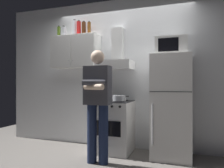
{
  "coord_description": "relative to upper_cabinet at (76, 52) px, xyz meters",
  "views": [
    {
      "loc": [
        1.15,
        -3.31,
        1.15
      ],
      "look_at": [
        0.0,
        0.0,
        1.15
      ],
      "focal_mm": 35.49,
      "sensor_mm": 36.0,
      "label": 1
    }
  ],
  "objects": [
    {
      "name": "upper_cabinet",
      "position": [
        0.0,
        0.0,
        0.0
      ],
      "size": [
        0.9,
        0.37,
        0.6
      ],
      "color": "white"
    },
    {
      "name": "range_hood",
      "position": [
        0.8,
        0.0,
        -0.15
      ],
      "size": [
        0.6,
        0.44,
        0.75
      ],
      "color": "white"
    },
    {
      "name": "bottle_vodka_clear",
      "position": [
        -0.04,
        0.03,
        0.45
      ],
      "size": [
        0.07,
        0.07,
        0.32
      ],
      "color": "silver",
      "rests_on": "upper_cabinet"
    },
    {
      "name": "cooking_pot",
      "position": [
        0.93,
        -0.24,
        -0.83
      ],
      "size": [
        0.32,
        0.22,
        0.09
      ],
      "color": "#B7BABF",
      "rests_on": "stove_oven"
    },
    {
      "name": "bottle_canister_steel",
      "position": [
        -0.25,
        -0.01,
        0.4
      ],
      "size": [
        0.1,
        0.1,
        0.21
      ],
      "color": "#B2B5BA",
      "rests_on": "upper_cabinet"
    },
    {
      "name": "ground_plane",
      "position": [
        0.85,
        -0.37,
        -1.75
      ],
      "size": [
        7.0,
        7.0,
        0.0
      ],
      "primitive_type": "plane",
      "color": "slate"
    },
    {
      "name": "refrigerator",
      "position": [
        1.75,
        -0.12,
        -0.95
      ],
      "size": [
        0.6,
        0.62,
        1.6
      ],
      "color": "white",
      "rests_on": "ground_plane"
    },
    {
      "name": "bottle_beer_brown",
      "position": [
        0.28,
        -0.01,
        0.42
      ],
      "size": [
        0.06,
        0.06,
        0.25
      ],
      "color": "brown",
      "rests_on": "upper_cabinet"
    },
    {
      "name": "back_wall_tiled",
      "position": [
        0.85,
        0.23,
        -0.4
      ],
      "size": [
        4.8,
        0.1,
        2.7
      ],
      "primitive_type": "cube",
      "color": "white",
      "rests_on": "ground_plane"
    },
    {
      "name": "bottle_rum_dark",
      "position": [
        0.17,
        0.0,
        0.42
      ],
      "size": [
        0.08,
        0.08,
        0.26
      ],
      "color": "#47230F",
      "rests_on": "upper_cabinet"
    },
    {
      "name": "stove_oven",
      "position": [
        0.8,
        -0.13,
        -1.32
      ],
      "size": [
        0.6,
        0.62,
        0.87
      ],
      "color": "white",
      "rests_on": "ground_plane"
    },
    {
      "name": "bottle_soda_red",
      "position": [
        0.05,
        0.02,
        0.44
      ],
      "size": [
        0.08,
        0.08,
        0.29
      ],
      "color": "red",
      "rests_on": "upper_cabinet"
    },
    {
      "name": "person_standing",
      "position": [
        0.75,
        -0.73,
        -0.85
      ],
      "size": [
        0.38,
        0.33,
        1.64
      ],
      "color": "#192342",
      "rests_on": "ground_plane"
    },
    {
      "name": "microwave",
      "position": [
        1.75,
        -0.11,
        -0.01
      ],
      "size": [
        0.48,
        0.37,
        0.28
      ],
      "color": "silver",
      "rests_on": "refrigerator"
    },
    {
      "name": "bottle_olive_oil",
      "position": [
        -0.36,
        -0.0,
        0.4
      ],
      "size": [
        0.06,
        0.06,
        0.22
      ],
      "color": "#4C6B19",
      "rests_on": "upper_cabinet"
    }
  ]
}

